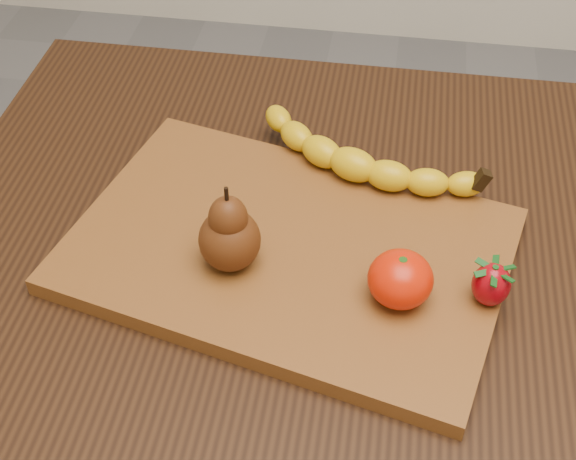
% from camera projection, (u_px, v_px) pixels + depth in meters
% --- Properties ---
extents(table, '(1.00, 0.70, 0.76)m').
position_uv_depth(table, '(370.00, 300.00, 0.94)').
color(table, black).
rests_on(table, ground).
extents(cutting_board, '(0.51, 0.40, 0.02)m').
position_uv_depth(cutting_board, '(288.00, 250.00, 0.85)').
color(cutting_board, brown).
rests_on(cutting_board, table).
extents(banana, '(0.25, 0.15, 0.04)m').
position_uv_depth(banana, '(353.00, 165.00, 0.91)').
color(banana, '#E5B80A').
rests_on(banana, cutting_board).
extents(pear, '(0.08, 0.08, 0.10)m').
position_uv_depth(pear, '(229.00, 227.00, 0.79)').
color(pear, '#4F250C').
rests_on(pear, cutting_board).
extents(mandarin, '(0.08, 0.08, 0.05)m').
position_uv_depth(mandarin, '(400.00, 279.00, 0.77)').
color(mandarin, red).
rests_on(mandarin, cutting_board).
extents(strawberry, '(0.05, 0.05, 0.05)m').
position_uv_depth(strawberry, '(492.00, 283.00, 0.77)').
color(strawberry, '#9C040D').
rests_on(strawberry, cutting_board).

